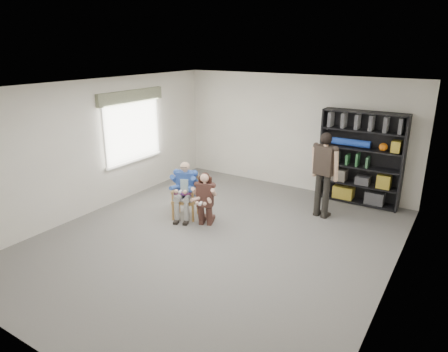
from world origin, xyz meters
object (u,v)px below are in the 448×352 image
Objects in this scene: kneeling_woman at (205,200)px; bookshelf at (361,158)px; standing_man at (323,176)px; seated_man at (185,190)px; armchair at (185,196)px.

bookshelf reaches higher than kneeling_woman.
standing_man is (-0.43, -1.20, -0.15)m from bookshelf.
seated_man is at bearing -135.68° from bookshelf.
armchair is 0.84× the size of kneeling_woman.
kneeling_woman is 2.48m from standing_man.
armchair is 3.97m from bookshelf.
kneeling_woman is (0.58, -0.12, -0.05)m from seated_man.
kneeling_woman is at bearing -32.77° from armchair.
kneeling_woman is (0.58, -0.12, 0.09)m from armchair.
armchair is 2.88m from standing_man.
seated_man is at bearing 0.00° from armchair.
standing_man reaches higher than armchair.
standing_man is (2.39, 1.54, 0.44)m from armchair.
armchair is at bearing -135.68° from bookshelf.
kneeling_woman is 3.67m from bookshelf.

